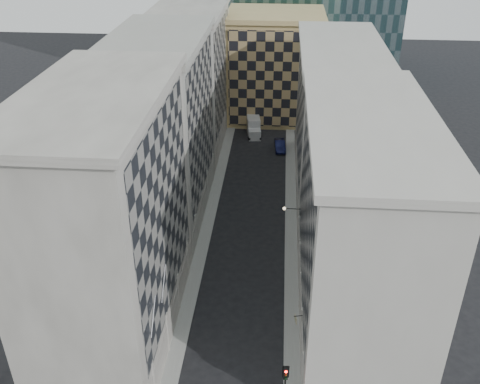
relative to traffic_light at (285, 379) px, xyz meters
The scene contains 14 objects.
sidewalk_west 29.07m from the traffic_light, 109.83° to the left, with size 1.50×100.00×0.15m, color gray.
sidewalk_east 27.37m from the traffic_light, 88.52° to the left, with size 1.50×100.00×0.15m, color gray.
bldg_left_a 19.42m from the traffic_light, 152.09° to the left, with size 10.80×22.80×23.70m.
bldg_left_b 34.82m from the traffic_light, 117.09° to the left, with size 10.80×22.80×22.70m.
bldg_left_c 54.92m from the traffic_light, 106.48° to the left, with size 10.80×22.80×21.70m.
bldg_right_a 15.40m from the traffic_light, 62.53° to the left, with size 10.80×26.80×20.70m.
bldg_right_b 40.22m from the traffic_light, 80.80° to the left, with size 10.80×28.80×19.70m.
tan_block 65.41m from the traffic_light, 92.24° to the left, with size 16.80×14.80×18.80m.
flagpoles_left 11.88m from the traffic_light, 163.11° to the left, with size 0.10×6.33×2.33m.
bracket_lamp 21.37m from the traffic_light, 90.46° to the left, with size 1.98×0.36×0.36m.
traffic_light is the anchor object (origin of this frame).
box_truck 56.09m from the traffic_light, 95.75° to the left, with size 2.78×5.46×2.87m.
dark_car 49.97m from the traffic_light, 91.21° to the left, with size 1.61×4.62×1.52m, color #10143C.
shop_sign 6.38m from the traffic_light, 82.15° to the left, with size 0.78×0.69×0.77m.
Camera 1 is at (3.30, -26.67, 36.78)m, focal length 40.00 mm.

